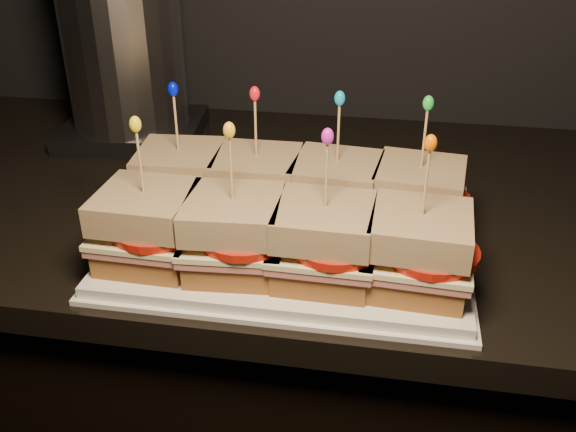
# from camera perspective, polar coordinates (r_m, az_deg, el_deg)

# --- Properties ---
(granite_slab) EXTENTS (2.51, 0.64, 0.04)m
(granite_slab) POSITION_cam_1_polar(r_m,az_deg,el_deg) (0.91, -1.46, 1.54)
(granite_slab) COLOR black
(granite_slab) RESTS_ON cabinet
(platter) EXTENTS (0.40, 0.25, 0.02)m
(platter) POSITION_cam_1_polar(r_m,az_deg,el_deg) (0.74, 0.00, -3.12)
(platter) COLOR white
(platter) RESTS_ON granite_slab
(platter_rim) EXTENTS (0.41, 0.26, 0.01)m
(platter_rim) POSITION_cam_1_polar(r_m,az_deg,el_deg) (0.74, 0.00, -3.51)
(platter_rim) COLOR white
(platter_rim) RESTS_ON granite_slab
(sandwich_0_bread_bot) EXTENTS (0.10, 0.10, 0.03)m
(sandwich_0_bread_bot) POSITION_cam_1_polar(r_m,az_deg,el_deg) (0.81, -9.32, 1.27)
(sandwich_0_bread_bot) COLOR #5C3215
(sandwich_0_bread_bot) RESTS_ON platter
(sandwich_0_ham) EXTENTS (0.11, 0.11, 0.01)m
(sandwich_0_ham) POSITION_cam_1_polar(r_m,az_deg,el_deg) (0.80, -9.41, 2.37)
(sandwich_0_ham) COLOR #B95C5B
(sandwich_0_ham) RESTS_ON sandwich_0_bread_bot
(sandwich_0_cheese) EXTENTS (0.12, 0.11, 0.01)m
(sandwich_0_cheese) POSITION_cam_1_polar(r_m,az_deg,el_deg) (0.80, -9.45, 2.82)
(sandwich_0_cheese) COLOR #F9F1AB
(sandwich_0_cheese) RESTS_ON sandwich_0_ham
(sandwich_0_tomato) EXTENTS (0.10, 0.10, 0.01)m
(sandwich_0_tomato) POSITION_cam_1_polar(r_m,az_deg,el_deg) (0.79, -8.80, 3.06)
(sandwich_0_tomato) COLOR red
(sandwich_0_tomato) RESTS_ON sandwich_0_cheese
(sandwich_0_bread_top) EXTENTS (0.11, 0.11, 0.03)m
(sandwich_0_bread_top) POSITION_cam_1_polar(r_m,az_deg,el_deg) (0.79, -9.62, 4.69)
(sandwich_0_bread_top) COLOR brown
(sandwich_0_bread_top) RESTS_ON sandwich_0_tomato
(sandwich_0_pick) EXTENTS (0.00, 0.00, 0.09)m
(sandwich_0_pick) POSITION_cam_1_polar(r_m,az_deg,el_deg) (0.77, -9.90, 7.86)
(sandwich_0_pick) COLOR tan
(sandwich_0_pick) RESTS_ON sandwich_0_bread_top
(sandwich_0_frill) EXTENTS (0.01, 0.01, 0.02)m
(sandwich_0_frill) POSITION_cam_1_polar(r_m,az_deg,el_deg) (0.76, -10.19, 11.04)
(sandwich_0_frill) COLOR #020BD6
(sandwich_0_frill) RESTS_ON sandwich_0_pick
(sandwich_1_bread_bot) EXTENTS (0.10, 0.10, 0.03)m
(sandwich_1_bread_bot) POSITION_cam_1_polar(r_m,az_deg,el_deg) (0.79, -2.72, 0.74)
(sandwich_1_bread_bot) COLOR #5C3215
(sandwich_1_bread_bot) RESTS_ON platter
(sandwich_1_ham) EXTENTS (0.11, 0.10, 0.01)m
(sandwich_1_ham) POSITION_cam_1_polar(r_m,az_deg,el_deg) (0.78, -2.74, 1.87)
(sandwich_1_ham) COLOR #B95C5B
(sandwich_1_ham) RESTS_ON sandwich_1_bread_bot
(sandwich_1_cheese) EXTENTS (0.11, 0.11, 0.01)m
(sandwich_1_cheese) POSITION_cam_1_polar(r_m,az_deg,el_deg) (0.77, -2.76, 2.33)
(sandwich_1_cheese) COLOR #F9F1AB
(sandwich_1_cheese) RESTS_ON sandwich_1_ham
(sandwich_1_tomato) EXTENTS (0.10, 0.10, 0.01)m
(sandwich_1_tomato) POSITION_cam_1_polar(r_m,az_deg,el_deg) (0.76, -1.98, 2.57)
(sandwich_1_tomato) COLOR red
(sandwich_1_tomato) RESTS_ON sandwich_1_cheese
(sandwich_1_bread_top) EXTENTS (0.10, 0.10, 0.03)m
(sandwich_1_bread_top) POSITION_cam_1_polar(r_m,az_deg,el_deg) (0.76, -2.81, 4.25)
(sandwich_1_bread_top) COLOR brown
(sandwich_1_bread_top) RESTS_ON sandwich_1_tomato
(sandwich_1_pick) EXTENTS (0.00, 0.00, 0.09)m
(sandwich_1_pick) POSITION_cam_1_polar(r_m,az_deg,el_deg) (0.74, -2.89, 7.52)
(sandwich_1_pick) COLOR tan
(sandwich_1_pick) RESTS_ON sandwich_1_bread_top
(sandwich_1_frill) EXTENTS (0.01, 0.01, 0.02)m
(sandwich_1_frill) POSITION_cam_1_polar(r_m,az_deg,el_deg) (0.73, -2.98, 10.82)
(sandwich_1_frill) COLOR red
(sandwich_1_frill) RESTS_ON sandwich_1_pick
(sandwich_2_bread_bot) EXTENTS (0.10, 0.10, 0.03)m
(sandwich_2_bread_bot) POSITION_cam_1_polar(r_m,az_deg,el_deg) (0.77, 4.21, 0.18)
(sandwich_2_bread_bot) COLOR #5C3215
(sandwich_2_bread_bot) RESTS_ON platter
(sandwich_2_ham) EXTENTS (0.11, 0.11, 0.01)m
(sandwich_2_ham) POSITION_cam_1_polar(r_m,az_deg,el_deg) (0.76, 4.25, 1.31)
(sandwich_2_ham) COLOR #B95C5B
(sandwich_2_ham) RESTS_ON sandwich_2_bread_bot
(sandwich_2_cheese) EXTENTS (0.12, 0.11, 0.01)m
(sandwich_2_cheese) POSITION_cam_1_polar(r_m,az_deg,el_deg) (0.76, 4.27, 1.78)
(sandwich_2_cheese) COLOR #F9F1AB
(sandwich_2_cheese) RESTS_ON sandwich_2_ham
(sandwich_2_tomato) EXTENTS (0.10, 0.10, 0.01)m
(sandwich_2_tomato) POSITION_cam_1_polar(r_m,az_deg,el_deg) (0.75, 5.15, 2.01)
(sandwich_2_tomato) COLOR red
(sandwich_2_tomato) RESTS_ON sandwich_2_cheese
(sandwich_2_bread_top) EXTENTS (0.11, 0.11, 0.03)m
(sandwich_2_bread_top) POSITION_cam_1_polar(r_m,az_deg,el_deg) (0.75, 4.35, 3.73)
(sandwich_2_bread_top) COLOR brown
(sandwich_2_bread_top) RESTS_ON sandwich_2_tomato
(sandwich_2_pick) EXTENTS (0.00, 0.00, 0.09)m
(sandwich_2_pick) POSITION_cam_1_polar(r_m,az_deg,el_deg) (0.73, 4.48, 7.05)
(sandwich_2_pick) COLOR tan
(sandwich_2_pick) RESTS_ON sandwich_2_bread_top
(sandwich_2_frill) EXTENTS (0.01, 0.01, 0.02)m
(sandwich_2_frill) POSITION_cam_1_polar(r_m,az_deg,el_deg) (0.72, 4.62, 10.40)
(sandwich_2_frill) COLOR #0F9AC1
(sandwich_2_frill) RESTS_ON sandwich_2_pick
(sandwich_3_bread_bot) EXTENTS (0.11, 0.11, 0.03)m
(sandwich_3_bread_bot) POSITION_cam_1_polar(r_m,az_deg,el_deg) (0.77, 11.26, -0.40)
(sandwich_3_bread_bot) COLOR #5C3215
(sandwich_3_bread_bot) RESTS_ON platter
(sandwich_3_ham) EXTENTS (0.12, 0.11, 0.01)m
(sandwich_3_ham) POSITION_cam_1_polar(r_m,az_deg,el_deg) (0.76, 11.38, 0.73)
(sandwich_3_ham) COLOR #B95C5B
(sandwich_3_ham) RESTS_ON sandwich_3_bread_bot
(sandwich_3_cheese) EXTENTS (0.12, 0.11, 0.01)m
(sandwich_3_cheese) POSITION_cam_1_polar(r_m,az_deg,el_deg) (0.76, 11.43, 1.20)
(sandwich_3_cheese) COLOR #F9F1AB
(sandwich_3_cheese) RESTS_ON sandwich_3_ham
(sandwich_3_tomato) EXTENTS (0.10, 0.10, 0.01)m
(sandwich_3_tomato) POSITION_cam_1_polar(r_m,az_deg,el_deg) (0.75, 12.39, 1.42)
(sandwich_3_tomato) COLOR red
(sandwich_3_tomato) RESTS_ON sandwich_3_cheese
(sandwich_3_bread_top) EXTENTS (0.11, 0.11, 0.03)m
(sandwich_3_bread_top) POSITION_cam_1_polar(r_m,az_deg,el_deg) (0.75, 11.64, 3.14)
(sandwich_3_bread_top) COLOR brown
(sandwich_3_bread_top) RESTS_ON sandwich_3_tomato
(sandwich_3_pick) EXTENTS (0.00, 0.00, 0.09)m
(sandwich_3_pick) POSITION_cam_1_polar(r_m,az_deg,el_deg) (0.73, 12.00, 6.44)
(sandwich_3_pick) COLOR tan
(sandwich_3_pick) RESTS_ON sandwich_3_bread_top
(sandwich_3_frill) EXTENTS (0.01, 0.01, 0.02)m
(sandwich_3_frill) POSITION_cam_1_polar(r_m,az_deg,el_deg) (0.71, 12.36, 9.78)
(sandwich_3_frill) COLOR green
(sandwich_3_frill) RESTS_ON sandwich_3_pick
(sandwich_4_bread_bot) EXTENTS (0.10, 0.10, 0.03)m
(sandwich_4_bread_bot) POSITION_cam_1_polar(r_m,az_deg,el_deg) (0.72, -12.13, -2.89)
(sandwich_4_bread_bot) COLOR #5C3215
(sandwich_4_bread_bot) RESTS_ON platter
(sandwich_4_ham) EXTENTS (0.11, 0.10, 0.01)m
(sandwich_4_ham) POSITION_cam_1_polar(r_m,az_deg,el_deg) (0.71, -12.27, -1.70)
(sandwich_4_ham) COLOR #B95C5B
(sandwich_4_ham) RESTS_ON sandwich_4_bread_bot
(sandwich_4_cheese) EXTENTS (0.11, 0.11, 0.01)m
(sandwich_4_cheese) POSITION_cam_1_polar(r_m,az_deg,el_deg) (0.71, -12.33, -1.20)
(sandwich_4_cheese) COLOR #F9F1AB
(sandwich_4_cheese) RESTS_ON sandwich_4_ham
(sandwich_4_tomato) EXTENTS (0.10, 0.10, 0.01)m
(sandwich_4_tomato) POSITION_cam_1_polar(r_m,az_deg,el_deg) (0.69, -11.64, -1.00)
(sandwich_4_tomato) COLOR red
(sandwich_4_tomato) RESTS_ON sandwich_4_cheese
(sandwich_4_bread_top) EXTENTS (0.10, 0.10, 0.03)m
(sandwich_4_bread_top) POSITION_cam_1_polar(r_m,az_deg,el_deg) (0.69, -12.57, 0.85)
(sandwich_4_bread_top) COLOR brown
(sandwich_4_bread_top) RESTS_ON sandwich_4_tomato
(sandwich_4_pick) EXTENTS (0.00, 0.00, 0.09)m
(sandwich_4_pick) POSITION_cam_1_polar(r_m,az_deg,el_deg) (0.67, -12.99, 4.36)
(sandwich_4_pick) COLOR tan
(sandwich_4_pick) RESTS_ON sandwich_4_bread_top
(sandwich_4_frill) EXTENTS (0.01, 0.01, 0.02)m
(sandwich_4_frill) POSITION_cam_1_polar(r_m,az_deg,el_deg) (0.66, -13.42, 7.95)
(sandwich_4_frill) COLOR yellow
(sandwich_4_frill) RESTS_ON sandwich_4_pick
(sandwich_5_bread_bot) EXTENTS (0.10, 0.10, 0.03)m
(sandwich_5_bread_bot) POSITION_cam_1_polar(r_m,az_deg,el_deg) (0.69, -4.72, -3.65)
(sandwich_5_bread_bot) COLOR #5C3215
(sandwich_5_bread_bot) RESTS_ON platter
(sandwich_5_ham) EXTENTS (0.11, 0.11, 0.01)m
(sandwich_5_ham) POSITION_cam_1_polar(r_m,az_deg,el_deg) (0.68, -4.78, -2.42)
(sandwich_5_ham) COLOR #B95C5B
(sandwich_5_ham) RESTS_ON sandwich_5_bread_bot
(sandwich_5_cheese) EXTENTS (0.11, 0.11, 0.01)m
(sandwich_5_cheese) POSITION_cam_1_polar(r_m,az_deg,el_deg) (0.68, -4.80, -1.92)
(sandwich_5_cheese) COLOR #F9F1AB
(sandwich_5_cheese) RESTS_ON sandwich_5_ham
(sandwich_5_tomato) EXTENTS (0.10, 0.10, 0.01)m
(sandwich_5_tomato) POSITION_cam_1_polar(r_m,az_deg,el_deg) (0.67, -3.95, -1.71)
(sandwich_5_tomato) COLOR red
(sandwich_5_tomato) RESTS_ON sandwich_5_cheese
(sandwich_5_bread_top) EXTENTS (0.10, 0.10, 0.03)m
(sandwich_5_bread_top) POSITION_cam_1_polar(r_m,az_deg,el_deg) (0.66, -4.90, 0.21)
(sandwich_5_bread_top) COLOR brown
(sandwich_5_bread_top) RESTS_ON sandwich_5_tomato
(sandwich_5_pick) EXTENTS (0.00, 0.00, 0.09)m
(sandwich_5_pick) POSITION_cam_1_polar(r_m,az_deg,el_deg) (0.64, -5.07, 3.87)
(sandwich_5_pick) COLOR tan
(sandwich_5_pick) RESTS_ON sandwich_5_bread_top
(sandwich_5_frill) EXTENTS (0.01, 0.01, 0.02)m
(sandwich_5_frill) POSITION_cam_1_polar(r_m,az_deg,el_deg) (0.63, -5.25, 7.61)
(sandwich_5_frill) COLOR yellow
(sandwich_5_frill) RESTS_ON sandwich_5_pick
(sandwich_6_bread_bot) EXTENTS (0.10, 0.10, 0.03)m
(sandwich_6_bread_bot) POSITION_cam_1_polar(r_m,az_deg,el_deg) (0.68, 3.17, -4.40)
(sandwich_6_bread_bot) COLOR #5C3215
(sandwich_6_bread_bot) RESTS_ON platter
(sandwich_6_ham) EXTENTS (0.11, 0.10, 0.01)m
(sandwich_6_ham) POSITION_cam_1_polar(r_m,az_deg,el_deg) (0.67, 3.21, -3.15)
(sandwich_6_ham) COLOR #B95C5B
(sandwich_6_ham) RESTS_ON sandwich_6_bread_bot
(sandwich_6_cheese) EXTENTS (0.11, 0.11, 0.01)m
(sandwich_6_cheese) POSITION_cam_1_polar(r_m,az_deg,el_deg) (0.66, 3.23, -2.64)
(sandwich_6_cheese) COLOR #F9F1AB
(sandwich_6_cheese) RESTS_ON sandwich_6_ham
(sandwich_6_tomato) EXTENTS (0.10, 0.10, 0.01)m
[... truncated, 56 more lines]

